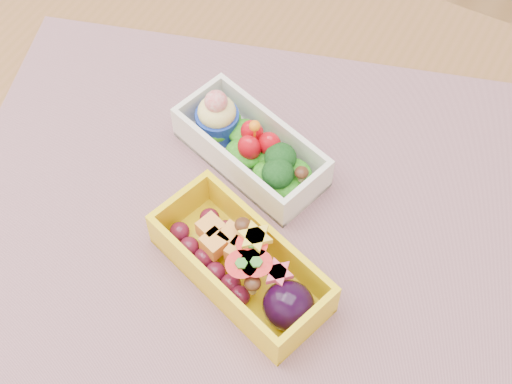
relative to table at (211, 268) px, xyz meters
The scene contains 4 objects.
table is the anchor object (origin of this frame).
placemat 0.11m from the table, 38.65° to the left, with size 0.57×0.44×0.00m, color #A16F7B.
bento_white 0.15m from the table, 87.30° to the left, with size 0.17×0.11×0.07m.
bento_yellow 0.15m from the table, 30.43° to the right, with size 0.19×0.12×0.06m.
Camera 1 is at (0.22, -0.30, 1.37)m, focal length 52.54 mm.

